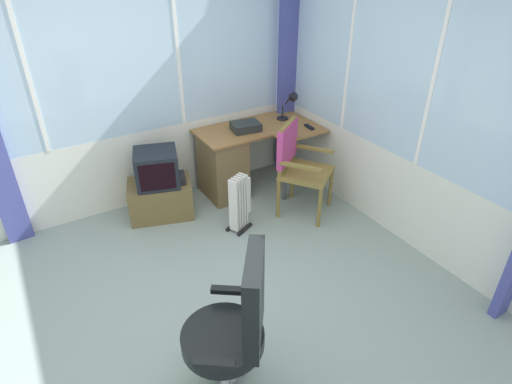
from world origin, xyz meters
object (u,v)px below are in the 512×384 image
desk_lamp (291,102)px  wooden_armchair (295,158)px  potted_plant (220,341)px  tv_on_stand (160,187)px  desk (227,162)px  paper_tray (246,127)px  office_chair (237,324)px  space_heater (240,202)px  tv_remote (309,127)px

desk_lamp → wooden_armchair: 0.82m
desk_lamp → potted_plant: desk_lamp is taller
potted_plant → desk_lamp: bearing=45.7°
wooden_armchair → tv_on_stand: (-1.25, 0.63, -0.29)m
desk → paper_tray: (0.23, -0.03, 0.38)m
desk_lamp → tv_on_stand: 1.75m
tv_on_stand → potted_plant: size_ratio=1.75×
wooden_armchair → office_chair: (-1.57, -1.60, 0.02)m
wooden_armchair → tv_on_stand: size_ratio=1.31×
desk_lamp → potted_plant: size_ratio=0.76×
desk_lamp → space_heater: (-1.05, -0.66, -0.64)m
tv_on_stand → desk_lamp: bearing=0.3°
desk → tv_remote: bearing=-21.3°
potted_plant → space_heater: bearing=55.8°
paper_tray → potted_plant: (-1.36, -2.00, -0.53)m
space_heater → desk: bearing=72.3°
desk → tv_on_stand: bearing=-178.1°
tv_on_stand → desk: bearing=1.9°
tv_remote → office_chair: bearing=-130.4°
potted_plant → tv_remote: bearing=40.3°
paper_tray → tv_on_stand: (-1.03, 0.01, -0.46)m
paper_tray → office_chair: 2.61m
office_chair → space_heater: size_ratio=1.89×
tv_remote → desk: bearing=164.1°
tv_remote → tv_on_stand: bearing=174.9°
office_chair → desk: bearing=63.6°
tv_remote → paper_tray: paper_tray is taller
tv_on_stand → potted_plant: tv_on_stand is taller
tv_remote → wooden_armchair: wooden_armchair is taller
paper_tray → space_heater: size_ratio=0.50×
desk_lamp → space_heater: 1.39m
wooden_armchair → space_heater: (-0.66, -0.02, -0.31)m
office_chair → paper_tray: bearing=58.8°
tv_remote → potted_plant: 2.67m
desk → desk_lamp: 0.99m
desk_lamp → office_chair: size_ratio=0.29×
paper_tray → wooden_armchair: size_ratio=0.31×
tv_remote → tv_on_stand: tv_remote is taller
tv_remote → paper_tray: (-0.64, 0.30, 0.03)m
paper_tray → office_chair: size_ratio=0.27×
desk_lamp → potted_plant: 2.90m
desk → potted_plant: bearing=-119.2°
tv_remote → potted_plant: tv_remote is taller
desk_lamp → wooden_armchair: bearing=-121.1°
desk_lamp → tv_remote: bearing=-84.5°
desk → office_chair: (-1.12, -2.27, 0.24)m
desk_lamp → wooden_armchair: desk_lamp is taller
wooden_armchair → potted_plant: wooden_armchair is taller
tv_remote → office_chair: size_ratio=0.13×
office_chair → potted_plant: size_ratio=2.65×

